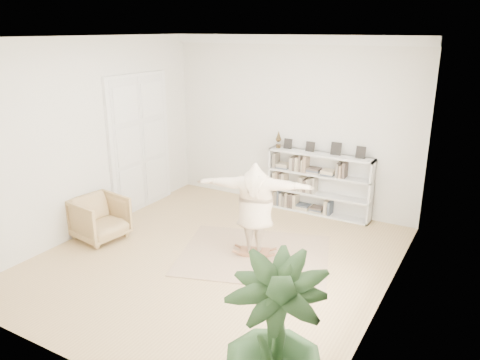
% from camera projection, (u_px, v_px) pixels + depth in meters
% --- Properties ---
extents(floor, '(6.00, 6.00, 0.00)m').
position_uv_depth(floor, '(216.00, 259.00, 7.92)').
color(floor, tan).
rests_on(floor, ground).
extents(room_shell, '(6.00, 6.00, 6.00)m').
position_uv_depth(room_shell, '(293.00, 39.00, 9.26)').
color(room_shell, silver).
rests_on(room_shell, floor).
extents(doors, '(0.09, 1.78, 2.92)m').
position_uv_depth(doors, '(140.00, 144.00, 9.84)').
color(doors, white).
rests_on(doors, floor).
extents(bookshelf, '(2.20, 0.35, 1.64)m').
position_uv_depth(bookshelf, '(319.00, 184.00, 9.70)').
color(bookshelf, silver).
rests_on(bookshelf, floor).
extents(armchair, '(0.99, 0.96, 0.79)m').
position_uv_depth(armchair, '(100.00, 218.00, 8.59)').
color(armchair, tan).
rests_on(armchair, floor).
extents(rug, '(3.00, 2.68, 0.02)m').
position_uv_depth(rug, '(254.00, 255.00, 8.05)').
color(rug, tan).
rests_on(rug, floor).
extents(rocker_board, '(0.58, 0.45, 0.11)m').
position_uv_depth(rocker_board, '(254.00, 252.00, 8.03)').
color(rocker_board, brown).
rests_on(rocker_board, rug).
extents(person, '(2.00, 1.10, 1.57)m').
position_uv_depth(person, '(255.00, 206.00, 7.77)').
color(person, beige).
rests_on(person, rocker_board).
extents(houseplant, '(1.15, 1.15, 1.74)m').
position_uv_depth(houseplant, '(274.00, 342.00, 4.47)').
color(houseplant, '#284924').
rests_on(houseplant, floor).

